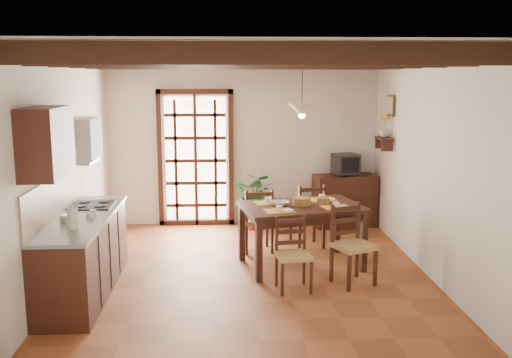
{
  "coord_description": "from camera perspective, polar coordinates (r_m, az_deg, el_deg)",
  "views": [
    {
      "loc": [
        -0.29,
        -7.02,
        2.51
      ],
      "look_at": [
        0.1,
        0.4,
        1.15
      ],
      "focal_mm": 40.0,
      "sensor_mm": 36.0,
      "label": 1
    }
  ],
  "objects": [
    {
      "name": "chair_near_left",
      "position": [
        6.81,
        3.73,
        -8.86
      ],
      "size": [
        0.44,
        0.42,
        0.86
      ],
      "rotation": [
        0.0,
        0.0,
        0.12
      ],
      "color": "tan",
      "rests_on": "ground_plane"
    },
    {
      "name": "range_hood",
      "position": [
        7.23,
        -17.13,
        3.75
      ],
      "size": [
        0.38,
        0.6,
        0.54
      ],
      "color": "white",
      "rests_on": "room_shell"
    },
    {
      "name": "chair_far_left",
      "position": [
        8.23,
        0.12,
        -5.26
      ],
      "size": [
        0.48,
        0.47,
        0.93
      ],
      "rotation": [
        0.0,
        0.0,
        3.28
      ],
      "color": "tan",
      "rests_on": "ground_plane"
    },
    {
      "name": "wall_shelf",
      "position": [
        9.01,
        12.69,
        3.76
      ],
      "size": [
        0.2,
        0.42,
        0.2
      ],
      "color": "#351910",
      "rests_on": "room_shell"
    },
    {
      "name": "framed_picture",
      "position": [
        8.99,
        13.34,
        7.17
      ],
      "size": [
        0.03,
        0.32,
        0.32
      ],
      "color": "brown",
      "rests_on": "room_shell"
    },
    {
      "name": "ground_plane",
      "position": [
        7.46,
        -0.61,
        -9.29
      ],
      "size": [
        5.0,
        5.0,
        0.0
      ],
      "primitive_type": "plane",
      "color": "brown"
    },
    {
      "name": "counter_items",
      "position": [
        6.89,
        -16.93,
        -3.09
      ],
      "size": [
        0.5,
        1.43,
        0.25
      ],
      "color": "black",
      "rests_on": "kitchen_counter"
    },
    {
      "name": "chair_far_right",
      "position": [
        8.46,
        5.16,
        -4.81
      ],
      "size": [
        0.53,
        0.52,
        0.96
      ],
      "rotation": [
        0.0,
        0.0,
        3.39
      ],
      "color": "tan",
      "rests_on": "ground_plane"
    },
    {
      "name": "upper_cabinet",
      "position": [
        6.02,
        -20.26,
        3.44
      ],
      "size": [
        0.35,
        0.8,
        0.7
      ],
      "primitive_type": "cube",
      "color": "#351910",
      "rests_on": "room_shell"
    },
    {
      "name": "ceiling_beams",
      "position": [
        7.02,
        -0.66,
        11.85
      ],
      "size": [
        4.5,
        4.34,
        0.2
      ],
      "color": "black",
      "rests_on": "room_shell"
    },
    {
      "name": "kitchen_counter",
      "position": [
        6.93,
        -16.9,
        -7.17
      ],
      "size": [
        0.64,
        2.25,
        1.38
      ],
      "color": "#351910",
      "rests_on": "ground_plane"
    },
    {
      "name": "chair_near_right",
      "position": [
        7.07,
        9.63,
        -7.95
      ],
      "size": [
        0.58,
        0.57,
        0.97
      ],
      "rotation": [
        0.0,
        0.0,
        0.42
      ],
      "color": "tan",
      "rests_on": "ground_plane"
    },
    {
      "name": "crt_tv",
      "position": [
        9.55,
        8.95,
        1.51
      ],
      "size": [
        0.46,
        0.44,
        0.33
      ],
      "rotation": [
        0.0,
        0.0,
        0.26
      ],
      "color": "black",
      "rests_on": "sideboard"
    },
    {
      "name": "plant_pot",
      "position": [
        9.48,
        -0.03,
        -4.29
      ],
      "size": [
        0.34,
        0.34,
        0.21
      ],
      "primitive_type": "cone",
      "color": "maroon",
      "rests_on": "ground_plane"
    },
    {
      "name": "potted_plant",
      "position": [
        9.37,
        -0.03,
        -1.56
      ],
      "size": [
        2.24,
        2.09,
        2.0
      ],
      "primitive_type": "imported",
      "rotation": [
        0.0,
        0.0,
        -0.38
      ],
      "color": "#144C19",
      "rests_on": "ground_plane"
    },
    {
      "name": "fuse_box",
      "position": [
        9.69,
        7.68,
        5.79
      ],
      "size": [
        0.25,
        0.03,
        0.32
      ],
      "primitive_type": "cube",
      "color": "white",
      "rests_on": "room_shell"
    },
    {
      "name": "sideboard",
      "position": [
        9.68,
        8.84,
        -2.14
      ],
      "size": [
        1.07,
        0.59,
        0.87
      ],
      "primitive_type": "cube",
      "rotation": [
        0.0,
        0.0,
        0.13
      ],
      "color": "#351910",
      "rests_on": "ground_plane"
    },
    {
      "name": "shelf_vase",
      "position": [
        8.99,
        12.72,
        4.64
      ],
      "size": [
        0.15,
        0.15,
        0.15
      ],
      "primitive_type": "imported",
      "color": "#B2BFB2",
      "rests_on": "wall_shelf"
    },
    {
      "name": "dining_table",
      "position": [
        7.51,
        4.56,
        -3.4
      ],
      "size": [
        1.71,
        1.29,
        0.83
      ],
      "rotation": [
        0.0,
        0.0,
        0.22
      ],
      "color": "#341A10",
      "rests_on": "ground_plane"
    },
    {
      "name": "table_setting",
      "position": [
        7.46,
        4.59,
        -1.74
      ],
      "size": [
        1.12,
        0.74,
        0.1
      ],
      "rotation": [
        0.0,
        0.0,
        0.22
      ],
      "color": "orange",
      "rests_on": "dining_table"
    },
    {
      "name": "room_shell",
      "position": [
        7.06,
        -0.64,
        4.73
      ],
      "size": [
        4.52,
        5.02,
        2.81
      ],
      "color": "silver",
      "rests_on": "ground_plane"
    },
    {
      "name": "pendant_lamp",
      "position": [
        7.41,
        4.61,
        7.0
      ],
      "size": [
        0.36,
        0.36,
        0.84
      ],
      "color": "black",
      "rests_on": "room_shell"
    },
    {
      "name": "french_door",
      "position": [
        9.57,
        -6.04,
        2.31
      ],
      "size": [
        1.26,
        0.11,
        2.32
      ],
      "color": "white",
      "rests_on": "ground_plane"
    },
    {
      "name": "table_bowl",
      "position": [
        7.44,
        2.45,
        -2.45
      ],
      "size": [
        0.28,
        0.28,
        0.05
      ],
      "primitive_type": "imported",
      "rotation": [
        0.0,
        0.0,
        0.41
      ],
      "color": "white",
      "rests_on": "dining_table"
    },
    {
      "name": "shelf_flowers",
      "position": [
        8.98,
        12.77,
        5.96
      ],
      "size": [
        0.14,
        0.14,
        0.36
      ],
      "color": "orange",
      "rests_on": "shelf_vase"
    }
  ]
}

